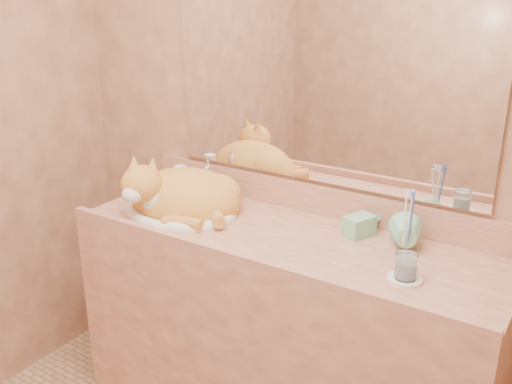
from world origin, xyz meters
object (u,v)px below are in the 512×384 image
Objects in this scene: vanity_counter at (282,335)px; cat at (180,193)px; water_glass at (406,266)px; soap_dispenser at (349,217)px; sink_basin at (180,195)px; toothbrush_cup at (406,240)px.

cat is (-0.47, -0.02, 0.50)m from vanity_counter.
soap_dispenser is at bearing 145.01° from water_glass.
sink_basin is 0.90m from toothbrush_cup.
cat reaches higher than sink_basin.
cat is 3.83× the size of toothbrush_cup.
toothbrush_cup is (0.89, 0.11, -0.02)m from cat.
cat is 0.68m from soap_dispenser.
vanity_counter is at bearing 169.78° from water_glass.
sink_basin is 5.90× the size of water_glass.
water_glass is (0.28, -0.20, -0.03)m from soap_dispenser.
cat is at bearing -177.42° from vanity_counter.
vanity_counter is 0.65m from toothbrush_cup.
sink_basin is at bearing -177.57° from vanity_counter.
cat reaches higher than water_glass.
vanity_counter is 0.56m from soap_dispenser.
cat is 0.90m from toothbrush_cup.
water_glass is at bearing -20.62° from cat.
soap_dispenser is at bearing 28.01° from vanity_counter.
toothbrush_cup is (0.90, 0.10, -0.02)m from sink_basin.
water_glass is at bearing -10.22° from vanity_counter.
cat is (0.00, -0.00, 0.01)m from sink_basin.
toothbrush_cup is (0.42, 0.08, 0.48)m from vanity_counter.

